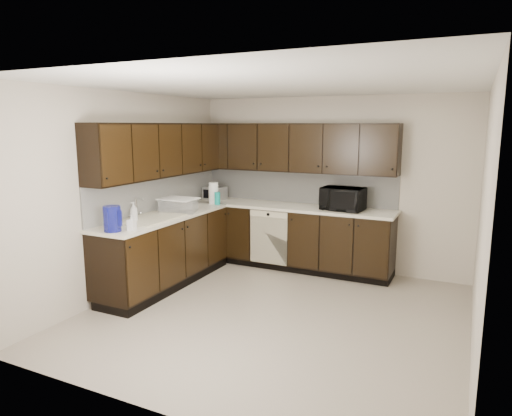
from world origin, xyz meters
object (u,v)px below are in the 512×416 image
(blue_pitcher, at_px, (112,219))
(microwave, at_px, (343,199))
(sink, at_px, (150,224))
(toaster_oven, at_px, (215,193))
(storage_bin, at_px, (179,205))

(blue_pitcher, bearing_deg, microwave, 37.95)
(sink, xyz_separation_m, microwave, (1.98, 1.67, 0.22))
(sink, distance_m, toaster_oven, 1.70)
(storage_bin, relative_size, blue_pitcher, 1.63)
(microwave, height_order, toaster_oven, microwave)
(sink, distance_m, blue_pitcher, 0.72)
(toaster_oven, height_order, storage_bin, toaster_oven)
(sink, height_order, toaster_oven, sink)
(storage_bin, bearing_deg, blue_pitcher, -89.47)
(storage_bin, bearing_deg, microwave, 29.30)
(sink, xyz_separation_m, toaster_oven, (-0.07, 1.69, 0.16))
(microwave, distance_m, toaster_oven, 2.05)
(sink, relative_size, toaster_oven, 2.52)
(sink, xyz_separation_m, storage_bin, (0.03, 0.57, 0.15))
(sink, height_order, blue_pitcher, blue_pitcher)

